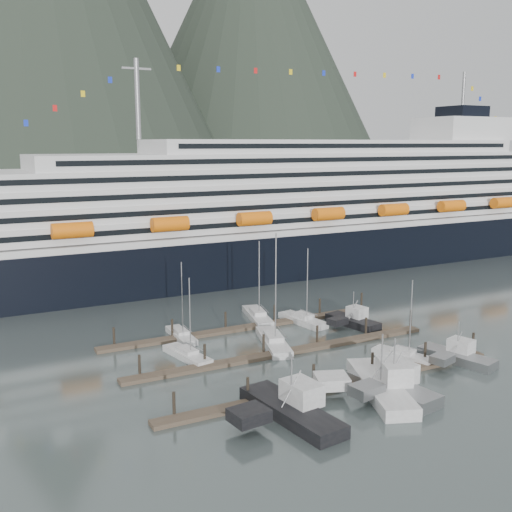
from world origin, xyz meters
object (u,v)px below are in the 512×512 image
object	(u,v)px
sailboat_d	(273,342)
trawler_c	(379,385)
trawler_a	(290,410)
sailboat_f	(303,321)
trawler_b	(392,387)
trawler_e	(352,321)
sailboat_h	(403,356)
sailboat_e	(181,336)
trawler_d	(456,356)
sailboat_b	(187,356)
sailboat_g	(257,317)
cruise_ship	(304,217)

from	to	relation	value
sailboat_d	trawler_c	size ratio (longest dim) A/B	1.08
trawler_a	sailboat_f	bearing A→B (deg)	-41.15
trawler_b	trawler_e	bearing A→B (deg)	-35.19
sailboat_h	trawler_b	world-z (taller)	sailboat_h
trawler_c	trawler_b	bearing A→B (deg)	-114.74
sailboat_e	sailboat_f	size ratio (longest dim) A/B	0.94
trawler_d	trawler_e	distance (m)	20.31
sailboat_b	sailboat_g	distance (m)	21.30
cruise_ship	trawler_a	world-z (taller)	cruise_ship
sailboat_g	trawler_e	xyz separation A→B (m)	(12.24, -10.34, 0.40)
sailboat_f	sailboat_h	xyz separation A→B (m)	(3.48, -20.82, -0.02)
sailboat_f	trawler_b	size ratio (longest dim) A/B	1.08
trawler_c	trawler_e	distance (m)	27.13
cruise_ship	sailboat_e	world-z (taller)	cruise_ship
sailboat_f	sailboat_e	bearing A→B (deg)	75.30
trawler_b	trawler_c	xyz separation A→B (m)	(-1.08, 1.10, 0.04)
sailboat_e	sailboat_f	distance (m)	20.86
sailboat_e	trawler_e	bearing A→B (deg)	-102.17
trawler_b	trawler_e	xyz separation A→B (m)	(12.34, 24.68, -0.13)
cruise_ship	sailboat_b	distance (m)	68.44
trawler_a	trawler_e	bearing A→B (deg)	-54.26
trawler_b	sailboat_h	bearing A→B (deg)	-55.42
trawler_d	sailboat_g	bearing A→B (deg)	9.82
sailboat_b	trawler_e	xyz separation A→B (m)	(29.67, 1.91, 0.42)
sailboat_e	trawler_b	xyz separation A→B (m)	(15.01, -31.45, 0.56)
sailboat_h	trawler_c	world-z (taller)	sailboat_h
sailboat_f	trawler_d	xyz separation A→B (m)	(9.29, -24.94, 0.39)
sailboat_h	trawler_b	distance (m)	12.68
sailboat_g	sailboat_h	xyz separation A→B (m)	(9.14, -26.34, -0.02)
sailboat_b	sailboat_e	xyz separation A→B (m)	(2.32, 8.68, -0.00)
trawler_c	sailboat_b	bearing A→B (deg)	57.52
trawler_d	trawler_e	world-z (taller)	trawler_e
trawler_b	trawler_d	distance (m)	15.72
sailboat_e	sailboat_f	world-z (taller)	sailboat_f
sailboat_f	sailboat_b	bearing A→B (deg)	96.92
sailboat_b	trawler_b	distance (m)	28.62
sailboat_b	sailboat_e	size ratio (longest dim) A/B	0.97
sailboat_e	sailboat_g	xyz separation A→B (m)	(15.11, 3.56, 0.03)
trawler_a	trawler_b	xyz separation A→B (m)	(13.99, -0.26, -0.03)
cruise_ship	sailboat_d	world-z (taller)	cruise_ship
sailboat_b	sailboat_d	world-z (taller)	sailboat_d
trawler_c	trawler_d	bearing A→B (deg)	-57.26
sailboat_g	trawler_a	bearing A→B (deg)	171.04
sailboat_d	trawler_b	xyz separation A→B (m)	(3.98, -22.01, 0.50)
trawler_a	cruise_ship	bearing A→B (deg)	-39.85
sailboat_b	trawler_d	distance (m)	37.16
sailboat_b	trawler_e	distance (m)	29.74
sailboat_h	trawler_e	size ratio (longest dim) A/B	1.17
sailboat_e	trawler_d	size ratio (longest dim) A/B	1.14
trawler_c	cruise_ship	bearing A→B (deg)	-4.21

